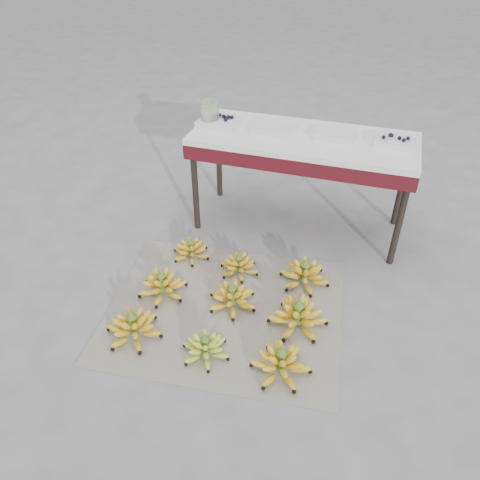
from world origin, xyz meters
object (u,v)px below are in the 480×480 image
(tray_left, at_px, (274,129))
(tray_far_left, at_px, (219,122))
(bunch_back_right, at_px, (305,275))
(vendor_table, at_px, (303,147))
(tray_far_right, at_px, (395,141))
(bunch_mid_left, at_px, (163,285))
(bunch_mid_center, at_px, (232,297))
(glass_jar, at_px, (209,113))
(bunch_back_center, at_px, (239,266))
(bunch_front_right, at_px, (281,363))
(bunch_front_center, at_px, (205,348))
(bunch_mid_right, at_px, (298,316))
(bunch_front_left, at_px, (134,327))
(newspaper_mat, at_px, (225,309))
(tray_right, at_px, (335,135))
(bunch_back_left, at_px, (191,250))

(tray_left, bearing_deg, tray_far_left, -177.65)
(bunch_back_right, relative_size, tray_far_left, 1.42)
(vendor_table, relative_size, tray_far_right, 5.70)
(bunch_mid_left, height_order, vendor_table, vendor_table)
(bunch_mid_center, bearing_deg, bunch_mid_left, 160.98)
(glass_jar, bearing_deg, vendor_table, 1.08)
(bunch_back_center, bearing_deg, tray_far_right, 48.35)
(bunch_front_right, relative_size, bunch_back_right, 0.89)
(bunch_front_center, height_order, tray_far_right, tray_far_right)
(bunch_front_center, relative_size, bunch_mid_right, 0.94)
(bunch_back_center, bearing_deg, bunch_mid_right, -29.38)
(bunch_front_right, bearing_deg, bunch_mid_right, 97.95)
(bunch_front_left, distance_m, bunch_back_right, 1.00)
(bunch_front_center, height_order, bunch_mid_center, bunch_mid_center)
(bunch_front_right, relative_size, bunch_back_center, 1.27)
(newspaper_mat, height_order, tray_far_right, tray_far_right)
(tray_far_left, relative_size, tray_left, 1.00)
(bunch_front_left, height_order, tray_far_right, tray_far_right)
(bunch_back_right, xyz_separation_m, tray_left, (-0.36, 0.59, 0.61))
(newspaper_mat, distance_m, tray_far_right, 1.38)
(bunch_back_center, bearing_deg, bunch_mid_left, -131.42)
(bunch_front_right, xyz_separation_m, vendor_table, (-0.19, 1.24, 0.51))
(tray_right, bearing_deg, bunch_back_right, -91.39)
(bunch_back_right, bearing_deg, bunch_mid_left, -132.96)
(glass_jar, bearing_deg, bunch_front_right, -57.22)
(bunch_front_center, distance_m, tray_far_right, 1.60)
(bunch_mid_center, distance_m, bunch_mid_right, 0.37)
(bunch_back_center, distance_m, vendor_table, 0.83)
(bunch_mid_center, xyz_separation_m, bunch_back_center, (-0.05, 0.28, -0.01))
(bunch_front_right, height_order, bunch_back_center, bunch_front_right)
(tray_far_right, xyz_separation_m, glass_jar, (-1.13, -0.05, 0.06))
(newspaper_mat, height_order, bunch_back_right, bunch_back_right)
(tray_left, height_order, tray_right, tray_left)
(bunch_back_left, relative_size, bunch_back_center, 1.08)
(tray_right, height_order, glass_jar, glass_jar)
(bunch_back_right, bearing_deg, bunch_mid_center, -115.04)
(bunch_front_left, distance_m, bunch_back_left, 0.70)
(bunch_front_right, bearing_deg, tray_right, 100.75)
(glass_jar, bearing_deg, bunch_mid_left, -88.20)
(newspaper_mat, xyz_separation_m, bunch_back_left, (-0.35, 0.37, 0.05))
(tray_far_left, distance_m, tray_far_right, 1.07)
(tray_right, height_order, tray_far_right, tray_far_right)
(bunch_mid_left, bearing_deg, tray_left, 52.32)
(bunch_back_center, bearing_deg, glass_jar, 130.71)
(tray_left, relative_size, tray_right, 1.08)
(glass_jar, bearing_deg, newspaper_mat, -66.07)
(bunch_mid_left, distance_m, bunch_back_left, 0.36)
(bunch_back_right, relative_size, tray_left, 1.42)
(tray_far_left, bearing_deg, bunch_back_center, -61.60)
(bunch_front_left, relative_size, bunch_back_right, 0.92)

